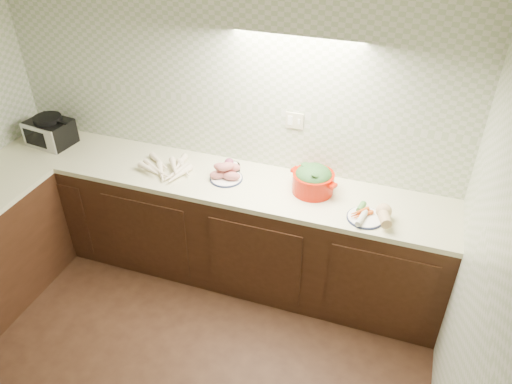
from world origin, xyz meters
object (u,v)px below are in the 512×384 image
(toaster_oven, at_px, (50,131))
(veg_plate, at_px, (374,213))
(onion_bowl, at_px, (231,166))
(parsnip_pile, at_px, (169,166))
(sweet_potato_plate, at_px, (226,173))
(dutch_oven, at_px, (313,179))

(toaster_oven, xyz_separation_m, veg_plate, (2.68, -0.16, -0.07))
(onion_bowl, distance_m, veg_plate, 1.15)
(parsnip_pile, distance_m, sweet_potato_plate, 0.46)
(parsnip_pile, distance_m, onion_bowl, 0.47)
(parsnip_pile, bearing_deg, toaster_oven, 177.42)
(dutch_oven, bearing_deg, veg_plate, 0.12)
(toaster_oven, distance_m, sweet_potato_plate, 1.58)
(parsnip_pile, xyz_separation_m, sweet_potato_plate, (0.46, 0.02, 0.02))
(toaster_oven, xyz_separation_m, dutch_oven, (2.22, 0.02, -0.01))
(dutch_oven, bearing_deg, sweet_potato_plate, -154.14)
(onion_bowl, height_order, veg_plate, veg_plate)
(onion_bowl, relative_size, dutch_oven, 0.36)
(onion_bowl, bearing_deg, parsnip_pile, -162.90)
(sweet_potato_plate, relative_size, dutch_oven, 0.64)
(dutch_oven, height_order, veg_plate, dutch_oven)
(veg_plate, bearing_deg, onion_bowl, 167.58)
(toaster_oven, xyz_separation_m, onion_bowl, (1.57, 0.09, -0.08))
(parsnip_pile, bearing_deg, dutch_oven, 3.79)
(parsnip_pile, distance_m, veg_plate, 1.57)
(toaster_oven, bearing_deg, dutch_oven, 7.67)
(parsnip_pile, relative_size, onion_bowl, 3.33)
(parsnip_pile, xyz_separation_m, dutch_oven, (1.11, 0.07, 0.07))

